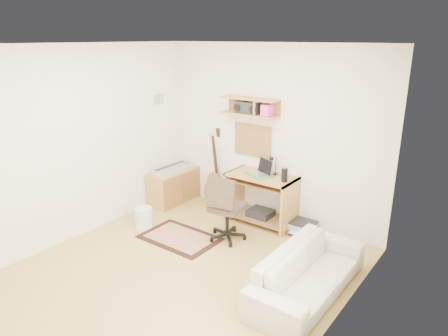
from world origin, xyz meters
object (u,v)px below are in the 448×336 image
Objects in this scene: task_chair at (227,207)px; cabinet at (174,186)px; printer at (301,226)px; desk at (261,199)px.

task_chair reaches higher than cabinet.
printer is at bearing 37.47° from task_chair.
task_chair is 1.05× the size of cabinet.
desk reaches higher than cabinet.
printer is at bearing 7.71° from desk.
cabinet is at bearing -174.12° from printer.
cabinet is 2.22× the size of printer.
cabinet is (-1.61, -0.18, -0.10)m from desk.
printer is (2.25, 0.26, -0.19)m from cabinet.
task_chair is at bearing -97.11° from desk.
desk is 1.63m from cabinet.
cabinet reaches higher than printer.
task_chair is 2.34× the size of printer.
cabinet is at bearing -173.81° from desk.
desk is at bearing -173.03° from printer.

